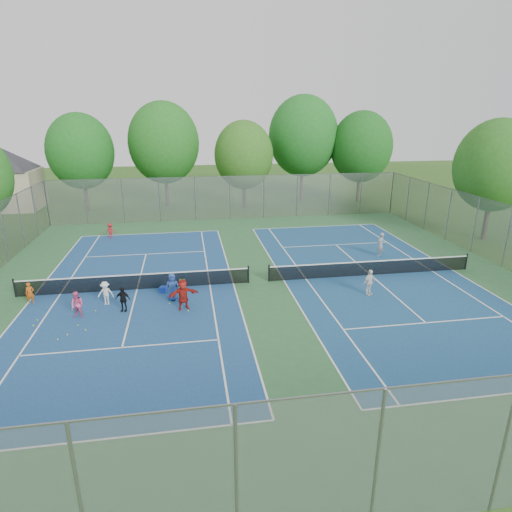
{
  "coord_description": "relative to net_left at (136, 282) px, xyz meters",
  "views": [
    {
      "loc": [
        -3.93,
        -23.12,
        9.54
      ],
      "look_at": [
        0.0,
        1.0,
        1.3
      ],
      "focal_mm": 30.0,
      "sensor_mm": 36.0,
      "label": 1
    }
  ],
  "objects": [
    {
      "name": "ground",
      "position": [
        7.0,
        0.0,
        -0.46
      ],
      "size": [
        120.0,
        120.0,
        0.0
      ],
      "primitive_type": "plane",
      "color": "#2C541A",
      "rests_on": "ground"
    },
    {
      "name": "court_pad",
      "position": [
        7.0,
        0.0,
        -0.45
      ],
      "size": [
        32.0,
        32.0,
        0.01
      ],
      "primitive_type": "cube",
      "color": "#2C5E34",
      "rests_on": "ground"
    },
    {
      "name": "court_left",
      "position": [
        0.0,
        0.0,
        -0.44
      ],
      "size": [
        10.97,
        23.77,
        0.01
      ],
      "primitive_type": "cube",
      "color": "navy",
      "rests_on": "court_pad"
    },
    {
      "name": "court_right",
      "position": [
        14.0,
        0.0,
        -0.44
      ],
      "size": [
        10.97,
        23.77,
        0.01
      ],
      "primitive_type": "cube",
      "color": "navy",
      "rests_on": "court_pad"
    },
    {
      "name": "net_left",
      "position": [
        0.0,
        0.0,
        0.0
      ],
      "size": [
        12.87,
        0.1,
        0.91
      ],
      "primitive_type": "cube",
      "color": "black",
      "rests_on": "ground"
    },
    {
      "name": "net_right",
      "position": [
        14.0,
        0.0,
        0.0
      ],
      "size": [
        12.87,
        0.1,
        0.91
      ],
      "primitive_type": "cube",
      "color": "black",
      "rests_on": "ground"
    },
    {
      "name": "fence_north",
      "position": [
        7.0,
        16.0,
        1.54
      ],
      "size": [
        32.0,
        0.1,
        4.0
      ],
      "primitive_type": "cube",
      "color": "gray",
      "rests_on": "ground"
    },
    {
      "name": "fence_south",
      "position": [
        7.0,
        -16.0,
        1.54
      ],
      "size": [
        32.0,
        0.1,
        4.0
      ],
      "primitive_type": "cube",
      "color": "gray",
      "rests_on": "ground"
    },
    {
      "name": "fence_east",
      "position": [
        23.0,
        0.0,
        1.54
      ],
      "size": [
        0.1,
        32.0,
        4.0
      ],
      "primitive_type": "cube",
      "rotation": [
        0.0,
        0.0,
        1.57
      ],
      "color": "gray",
      "rests_on": "ground"
    },
    {
      "name": "house",
      "position": [
        -15.0,
        24.0,
        3.76
      ],
      "size": [
        11.03,
        11.03,
        7.3
      ],
      "color": "#B7A88C",
      "rests_on": "ground"
    },
    {
      "name": "tree_nw",
      "position": [
        -7.0,
        22.0,
        5.44
      ],
      "size": [
        6.4,
        6.4,
        9.58
      ],
      "color": "#443326",
      "rests_on": "ground"
    },
    {
      "name": "tree_nl",
      "position": [
        1.0,
        23.0,
        6.09
      ],
      "size": [
        7.2,
        7.2,
        10.69
      ],
      "color": "#443326",
      "rests_on": "ground"
    },
    {
      "name": "tree_nc",
      "position": [
        9.0,
        21.0,
        4.94
      ],
      "size": [
        6.0,
        6.0,
        8.85
      ],
      "color": "#443326",
      "rests_on": "ground"
    },
    {
      "name": "tree_nr",
      "position": [
        16.0,
        24.0,
        6.59
      ],
      "size": [
        7.6,
        7.6,
        11.42
      ],
      "color": "#443326",
      "rests_on": "ground"
    },
    {
      "name": "tree_ne",
      "position": [
        22.0,
        22.0,
        5.51
      ],
      "size": [
        6.6,
        6.6,
        9.77
      ],
      "color": "#443326",
      "rests_on": "ground"
    },
    {
      "name": "tree_side_e",
      "position": [
        26.0,
        6.0,
        5.29
      ],
      "size": [
        6.0,
        6.0,
        9.2
      ],
      "color": "#443326",
      "rests_on": "ground"
    },
    {
      "name": "ball_crate",
      "position": [
        1.51,
        -0.61,
        -0.29
      ],
      "size": [
        0.5,
        0.5,
        0.33
      ],
      "primitive_type": "cube",
      "rotation": [
        0.0,
        0.0,
        -0.38
      ],
      "color": "#1633AA",
      "rests_on": "ground"
    },
    {
      "name": "ball_hopper",
      "position": [
        2.54,
        -0.48,
        -0.15
      ],
      "size": [
        0.36,
        0.36,
        0.62
      ],
      "primitive_type": "cube",
      "rotation": [
        0.0,
        0.0,
        -0.14
      ],
      "color": "#238238",
      "rests_on": "ground"
    },
    {
      "name": "student_a",
      "position": [
        -5.28,
        -1.0,
        0.13
      ],
      "size": [
        0.48,
        0.37,
        1.16
      ],
      "primitive_type": "imported",
      "rotation": [
        0.0,
        0.0,
        0.23
      ],
      "color": "#C35312",
      "rests_on": "ground"
    },
    {
      "name": "student_b",
      "position": [
        -2.46,
        -3.1,
        0.22
      ],
      "size": [
        0.81,
        0.75,
        1.34
      ],
      "primitive_type": "imported",
      "rotation": [
        0.0,
        0.0,
        -0.46
      ],
      "color": "#DE568A",
      "rests_on": "ground"
    },
    {
      "name": "student_c",
      "position": [
        -1.36,
        -1.77,
        0.18
      ],
      "size": [
        0.87,
        0.56,
        1.28
      ],
      "primitive_type": "imported",
      "rotation": [
        0.0,
        0.0,
        -0.1
      ],
      "color": "silver",
      "rests_on": "ground"
    },
    {
      "name": "student_d",
      "position": [
        -0.37,
        -2.74,
        0.2
      ],
      "size": [
        0.82,
        0.5,
        1.3
      ],
      "primitive_type": "imported",
      "rotation": [
        0.0,
        0.0,
        -0.25
      ],
      "color": "black",
      "rests_on": "ground"
    },
    {
      "name": "student_e",
      "position": [
        2.05,
        -1.77,
        0.3
      ],
      "size": [
        0.77,
        0.54,
        1.51
      ],
      "primitive_type": "imported",
      "rotation": [
        0.0,
        0.0,
        0.08
      ],
      "color": "#294996",
      "rests_on": "ground"
    },
    {
      "name": "student_f",
      "position": [
        2.62,
        -3.0,
        0.36
      ],
      "size": [
        1.59,
        0.85,
        1.64
      ],
      "primitive_type": "imported",
      "rotation": [
        0.0,
        0.0,
        0.25
      ],
      "color": "#A21E17",
      "rests_on": "ground"
    },
    {
      "name": "child_far_baseline",
      "position": [
        -3.07,
        11.1,
        0.15
      ],
      "size": [
        0.84,
        0.56,
        1.2
      ],
      "primitive_type": "imported",
      "rotation": [
        0.0,
        0.0,
        2.98
      ],
      "color": "#AA1822",
      "rests_on": "ground"
    },
    {
      "name": "instructor",
      "position": [
        16.12,
        3.4,
        0.39
      ],
      "size": [
        0.74,
        0.68,
        1.7
      ],
      "primitive_type": "imported",
      "rotation": [
        0.0,
        0.0,
        3.74
      ],
      "color": "gray",
      "rests_on": "ground"
    },
    {
      "name": "teen_court_b",
      "position": [
        12.66,
        -2.77,
        0.27
      ],
      "size": [
        0.92,
        0.69,
        1.46
      ],
      "primitive_type": "imported",
      "rotation": [
        0.0,
        0.0,
        0.44
      ],
      "color": "white",
      "rests_on": "ground"
    },
    {
      "name": "tennis_ball_0",
      "position": [
        1.88,
        -2.28,
        -0.42
      ],
      "size": [
        0.07,
        0.07,
        0.07
      ],
      "primitive_type": "sphere",
      "color": "#C8D230",
      "rests_on": "ground"
    },
    {
      "name": "tennis_ball_1",
      "position": [
        0.04,
        -4.57,
        -0.42
      ],
      "size": [
        0.07,
        0.07,
        0.07
      ],
      "primitive_type": "sphere",
      "color": "yellow",
      "rests_on": "ground"
    },
    {
      "name": "tennis_ball_2",
      "position": [
        2.34,
        -1.21,
        -0.42
      ],
      "size": [
        0.07,
        0.07,
        0.07
      ],
      "primitive_type": "sphere",
      "color": "gold",
      "rests_on": "ground"
    },
    {
      "name": "tennis_ball_3",
      "position": [
        -2.3,
        -4.06,
        -0.42
      ],
      "size": [
        0.07,
        0.07,
        0.07
      ],
      "primitive_type": "sphere",
      "color": "#ABC22D",
      "rests_on": "ground"
    },
    {
      "name": "tennis_ball_4",
      "position": [
        -1.85,
        -4.58,
        -0.42
      ],
      "size": [
        0.07,
        0.07,
        0.07
      ],
      "primitive_type": "sphere",
      "color": "#CAF138",
      "rests_on": "ground"
    },
    {
      "name": "tennis_ball_5",
      "position": [
        -2.57,
        -4.91,
        -0.42
      ],
      "size": [
        0.07,
        0.07,
        0.07
      ],
      "primitive_type": "sphere",
      "color": "#AFC52D",
      "rests_on": "ground"
    },
    {
      "name": "tennis_ball_6",
      "position": [
        -2.88,
        -5.29,
        -0.42
      ],
      "size": [
        0.07,
        0.07,
        0.07
      ],
      "primitive_type": "sphere",
      "color": "#BFD030",
      "rests_on": "ground"
    },
    {
      "name": "tennis_ball_7",
      "position": [
        2.83,
        -3.32,
        -0.42
      ],
      "size": [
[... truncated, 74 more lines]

